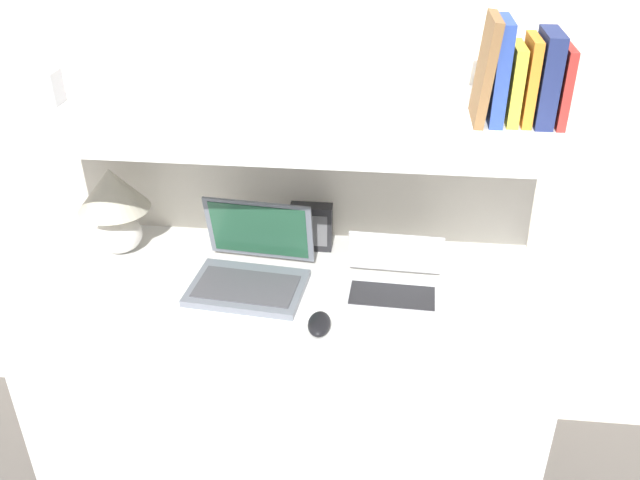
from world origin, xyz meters
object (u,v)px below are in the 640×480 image
at_px(computer_mouse, 319,324).
at_px(book_yellow, 514,84).
at_px(shelf_gadget, 44,87).
at_px(book_red, 562,85).
at_px(book_brown, 485,69).
at_px(book_navy, 546,78).
at_px(book_orange, 529,80).
at_px(table_lamp, 114,202).
at_px(book_blue, 499,71).
at_px(laptop_small, 393,283).
at_px(laptop_large, 251,269).
at_px(router_box, 311,227).

xyz_separation_m(computer_mouse, book_yellow, (0.45, 0.25, 0.58)).
xyz_separation_m(book_yellow, shelf_gadget, (-1.21, 0.00, -0.05)).
bearing_deg(computer_mouse, book_red, 23.99).
relative_size(book_red, book_brown, 0.75).
bearing_deg(book_navy, book_red, 0.00).
relative_size(book_orange, shelf_gadget, 2.36).
bearing_deg(book_brown, table_lamp, 175.39).
bearing_deg(book_brown, book_blue, 0.00).
relative_size(book_navy, book_blue, 0.89).
xyz_separation_m(laptop_small, book_yellow, (0.26, 0.07, 0.56)).
xyz_separation_m(laptop_large, router_box, (0.15, 0.21, 0.03)).
bearing_deg(laptop_small, book_navy, 11.37).
bearing_deg(shelf_gadget, router_box, 13.08).
xyz_separation_m(book_orange, shelf_gadget, (-1.25, -0.00, -0.06)).
bearing_deg(laptop_small, table_lamp, 169.88).
bearing_deg(computer_mouse, book_orange, 27.38).
relative_size(book_red, book_navy, 0.86).
bearing_deg(computer_mouse, book_brown, 33.57).
distance_m(laptop_large, router_box, 0.26).
xyz_separation_m(laptop_small, book_red, (0.38, 0.07, 0.56)).
distance_m(table_lamp, book_navy, 1.27).
distance_m(table_lamp, book_red, 1.30).
bearing_deg(book_blue, book_red, 0.00).
bearing_deg(computer_mouse, book_blue, 31.42).
height_order(laptop_large, book_brown, book_brown).
bearing_deg(book_orange, table_lamp, 175.82).
height_order(book_blue, book_brown, book_brown).
relative_size(book_blue, shelf_gadget, 2.81).
height_order(table_lamp, book_yellow, book_yellow).
xyz_separation_m(computer_mouse, book_navy, (0.53, 0.25, 0.60)).
distance_m(book_orange, shelf_gadget, 1.25).
relative_size(table_lamp, book_navy, 1.25).
relative_size(laptop_small, shelf_gadget, 3.11).
distance_m(book_navy, book_yellow, 0.08).
height_order(computer_mouse, book_navy, book_navy).
bearing_deg(book_red, book_orange, 180.00).
relative_size(table_lamp, book_blue, 1.11).
relative_size(laptop_small, book_red, 1.44).
relative_size(book_orange, book_blue, 0.84).
relative_size(table_lamp, laptop_small, 1.01).
relative_size(table_lamp, book_orange, 1.33).
xyz_separation_m(laptop_small, computer_mouse, (-0.19, -0.18, -0.02)).
distance_m(table_lamp, computer_mouse, 0.76).
relative_size(computer_mouse, book_yellow, 0.54).
bearing_deg(laptop_small, book_orange, 12.86).
distance_m(table_lamp, book_orange, 1.23).
distance_m(laptop_small, computer_mouse, 0.27).
bearing_deg(book_orange, book_yellow, -180.00).
distance_m(router_box, book_navy, 0.82).
bearing_deg(book_brown, book_orange, 0.00).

